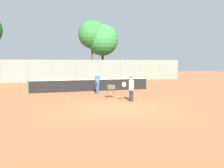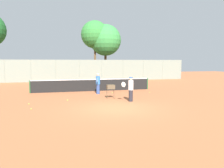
{
  "view_description": "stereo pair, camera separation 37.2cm",
  "coord_description": "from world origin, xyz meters",
  "px_view_note": "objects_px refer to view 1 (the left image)",
  "views": [
    {
      "loc": [
        -3.6,
        -11.5,
        2.6
      ],
      "look_at": [
        0.75,
        3.62,
        1.0
      ],
      "focal_mm": 35.0,
      "sensor_mm": 36.0,
      "label": 1
    },
    {
      "loc": [
        -3.24,
        -11.6,
        2.6
      ],
      "look_at": [
        0.75,
        3.62,
        1.0
      ],
      "focal_mm": 35.0,
      "sensor_mm": 36.0,
      "label": 2
    }
  ],
  "objects_px": {
    "player_white_outfit": "(97,83)",
    "player_red_cap": "(131,89)",
    "ball_cart": "(111,88)",
    "tennis_net": "(92,85)"
  },
  "relations": [
    {
      "from": "player_white_outfit",
      "to": "player_red_cap",
      "type": "distance_m",
      "value": 4.14
    },
    {
      "from": "player_white_outfit",
      "to": "ball_cart",
      "type": "xyz_separation_m",
      "value": [
        0.44,
        -2.46,
        -0.11
      ]
    },
    {
      "from": "tennis_net",
      "to": "ball_cart",
      "type": "height_order",
      "value": "tennis_net"
    },
    {
      "from": "ball_cart",
      "to": "tennis_net",
      "type": "bearing_deg",
      "value": 97.59
    },
    {
      "from": "player_white_outfit",
      "to": "ball_cart",
      "type": "relative_size",
      "value": 1.68
    },
    {
      "from": "player_white_outfit",
      "to": "ball_cart",
      "type": "bearing_deg",
      "value": 28.81
    },
    {
      "from": "player_white_outfit",
      "to": "ball_cart",
      "type": "distance_m",
      "value": 2.5
    },
    {
      "from": "player_red_cap",
      "to": "tennis_net",
      "type": "bearing_deg",
      "value": -79.36
    },
    {
      "from": "tennis_net",
      "to": "player_red_cap",
      "type": "height_order",
      "value": "player_red_cap"
    },
    {
      "from": "tennis_net",
      "to": "ball_cart",
      "type": "relative_size",
      "value": 10.79
    }
  ]
}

